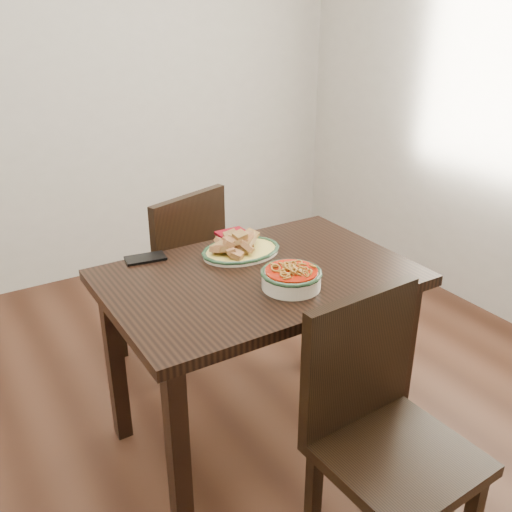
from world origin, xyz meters
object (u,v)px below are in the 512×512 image
chair_far (176,270)px  smartphone (145,258)px  noodle_bowl (291,276)px  chair_near (379,423)px  dining_table (259,299)px  fish_plate (241,243)px

chair_far → smartphone: chair_far is taller
noodle_bowl → smartphone: (-0.34, 0.48, -0.04)m
noodle_bowl → chair_near: bearing=-89.9°
chair_near → smartphone: bearing=107.0°
dining_table → noodle_bowl: bearing=-77.3°
chair_far → chair_near: size_ratio=1.00×
dining_table → chair_far: bearing=93.8°
chair_near → fish_plate: 0.87m
dining_table → chair_far: size_ratio=1.25×
chair_near → chair_far: bearing=90.8°
smartphone → chair_far: bearing=60.6°
dining_table → fish_plate: 0.24m
smartphone → dining_table: bearing=-38.1°
fish_plate → smartphone: (-0.34, 0.14, -0.04)m
noodle_bowl → smartphone: 0.60m
smartphone → noodle_bowl: bearing=-45.9°
dining_table → noodle_bowl: 0.22m
dining_table → chair_near: size_ratio=1.25×
noodle_bowl → smartphone: bearing=125.4°
dining_table → chair_far: 0.68m
dining_table → noodle_bowl: noodle_bowl is taller
smartphone → chair_near: bearing=-61.6°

